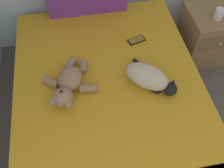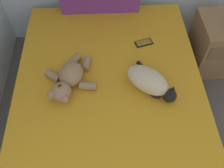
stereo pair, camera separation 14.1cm
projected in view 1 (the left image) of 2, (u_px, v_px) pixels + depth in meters
bed at (110, 104)px, 2.05m from camera, size 1.48×2.00×0.47m
cat at (149, 78)px, 1.83m from camera, size 0.38×0.41×0.15m
teddy_bear at (68, 84)px, 1.80m from camera, size 0.40×0.48×0.15m
cell_phone at (136, 40)px, 2.14m from camera, size 0.16×0.11×0.01m
nightstand at (206, 35)px, 2.47m from camera, size 0.44×0.48×0.54m
mug at (219, 14)px, 2.17m from camera, size 0.12×0.08×0.09m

